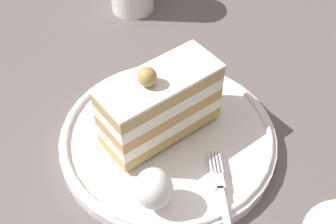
{
  "coord_description": "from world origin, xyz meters",
  "views": [
    {
      "loc": [
        -0.2,
        0.18,
        0.37
      ],
      "look_at": [
        0.03,
        -0.02,
        0.05
      ],
      "focal_mm": 48.6,
      "sensor_mm": 36.0,
      "label": 1
    }
  ],
  "objects": [
    {
      "name": "fork",
      "position": [
        -0.07,
        0.0,
        0.02
      ],
      "size": [
        0.1,
        0.08,
        0.0
      ],
      "color": "silver",
      "rests_on": "dessert_plate"
    },
    {
      "name": "cake_slice",
      "position": [
        0.04,
        -0.01,
        0.06
      ],
      "size": [
        0.06,
        0.12,
        0.09
      ],
      "color": "tan",
      "rests_on": "dessert_plate"
    },
    {
      "name": "dessert_plate",
      "position": [
        0.03,
        -0.02,
        0.01
      ],
      "size": [
        0.22,
        0.22,
        0.02
      ],
      "color": "white",
      "rests_on": "ground_plane"
    },
    {
      "name": "ground_plane",
      "position": [
        0.0,
        0.0,
        0.0
      ],
      "size": [
        2.4,
        2.4,
        0.0
      ],
      "primitive_type": "plane",
      "color": "#5E5553"
    },
    {
      "name": "whipped_cream_dollop",
      "position": [
        -0.03,
        0.05,
        0.04
      ],
      "size": [
        0.03,
        0.03,
        0.04
      ],
      "primitive_type": "ellipsoid",
      "color": "white",
      "rests_on": "dessert_plate"
    }
  ]
}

